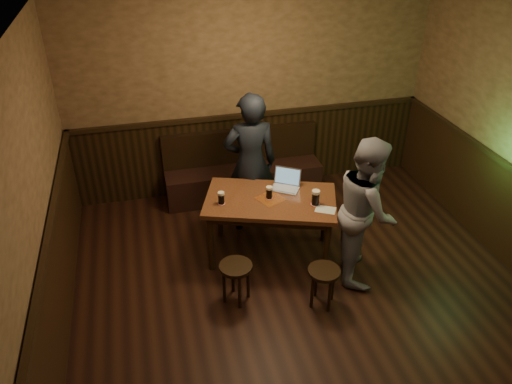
{
  "coord_description": "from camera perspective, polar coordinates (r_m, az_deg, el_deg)",
  "views": [
    {
      "loc": [
        -1.52,
        -3.32,
        3.8
      ],
      "look_at": [
        -0.38,
        1.2,
        0.97
      ],
      "focal_mm": 35.0,
      "sensor_mm": 36.0,
      "label": 1
    }
  ],
  "objects": [
    {
      "name": "laptop",
      "position": [
        5.87,
        3.45,
        1.03
      ],
      "size": [
        0.4,
        0.38,
        0.22
      ],
      "rotation": [
        0.0,
        0.0,
        -0.57
      ],
      "color": "silver",
      "rests_on": "pub_table"
    },
    {
      "name": "menu",
      "position": [
        5.53,
        7.94,
        -2.01
      ],
      "size": [
        0.27,
        0.24,
        0.0
      ],
      "primitive_type": "cube",
      "rotation": [
        0.0,
        0.0,
        -0.51
      ],
      "color": "silver",
      "rests_on": "pub_table"
    },
    {
      "name": "bench",
      "position": [
        7.13,
        -1.5,
        1.98
      ],
      "size": [
        2.2,
        0.5,
        0.95
      ],
      "color": "black",
      "rests_on": "ground"
    },
    {
      "name": "room",
      "position": [
        4.65,
        7.55,
        -3.05
      ],
      "size": [
        5.04,
        6.04,
        2.84
      ],
      "color": "black",
      "rests_on": "ground"
    },
    {
      "name": "pint_right",
      "position": [
        5.56,
        6.83,
        -0.63
      ],
      "size": [
        0.12,
        0.12,
        0.18
      ],
      "color": "maroon",
      "rests_on": "pub_table"
    },
    {
      "name": "person_grey",
      "position": [
        5.52,
        12.51,
        -1.99
      ],
      "size": [
        0.86,
        0.98,
        1.68
      ],
      "primitive_type": "imported",
      "rotation": [
        0.0,
        0.0,
        1.25
      ],
      "color": "gray",
      "rests_on": "ground"
    },
    {
      "name": "pint_mid",
      "position": [
        5.64,
        1.52,
        -0.05
      ],
      "size": [
        0.1,
        0.1,
        0.15
      ],
      "color": "maroon",
      "rests_on": "pub_table"
    },
    {
      "name": "stool_left",
      "position": [
        5.28,
        -2.31,
        -9.15
      ],
      "size": [
        0.37,
        0.37,
        0.47
      ],
      "rotation": [
        0.0,
        0.0,
        0.06
      ],
      "color": "black",
      "rests_on": "ground"
    },
    {
      "name": "person_suit",
      "position": [
        6.13,
        -0.66,
        3.22
      ],
      "size": [
        0.68,
        0.46,
        1.83
      ],
      "primitive_type": "imported",
      "rotation": [
        0.0,
        0.0,
        3.11
      ],
      "color": "black",
      "rests_on": "ground"
    },
    {
      "name": "pub_table",
      "position": [
        5.73,
        1.65,
        -1.64
      ],
      "size": [
        1.67,
        1.29,
        0.8
      ],
      "rotation": [
        0.0,
        0.0,
        -0.34
      ],
      "color": "#522417",
      "rests_on": "ground"
    },
    {
      "name": "pint_left",
      "position": [
        5.56,
        -3.99,
        -0.68
      ],
      "size": [
        0.1,
        0.1,
        0.15
      ],
      "color": "maroon",
      "rests_on": "pub_table"
    },
    {
      "name": "stool_right",
      "position": [
        5.29,
        7.74,
        -9.57
      ],
      "size": [
        0.4,
        0.4,
        0.46
      ],
      "rotation": [
        0.0,
        0.0,
        0.22
      ],
      "color": "black",
      "rests_on": "ground"
    }
  ]
}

